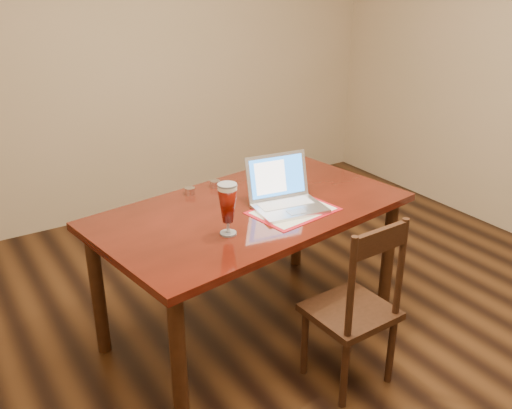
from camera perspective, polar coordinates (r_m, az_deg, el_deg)
ground at (r=3.24m, az=7.15°, el=-15.36°), size 5.00×5.00×0.00m
room_shell at (r=2.55m, az=9.21°, el=17.29°), size 4.51×5.01×2.71m
dining_table at (r=3.11m, az=-0.45°, el=-1.79°), size 1.79×1.18×1.05m
dining_chair at (r=2.89m, az=9.88°, el=-10.27°), size 0.41×0.39×0.93m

